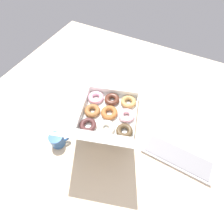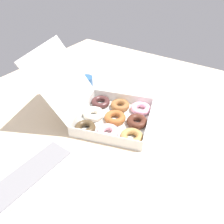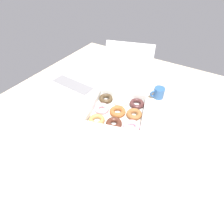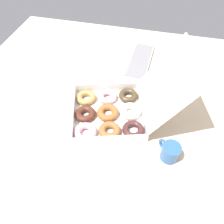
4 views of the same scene
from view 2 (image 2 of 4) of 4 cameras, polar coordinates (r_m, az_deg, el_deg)
The scene contains 4 objects.
ground_plane at distance 114.23cm, azimuth 0.65°, elevation -2.18°, with size 180.00×180.00×2.00cm, color beige.
donut_box at distance 110.73cm, azimuth -0.67°, elevation -0.46°, with size 49.16×62.04×35.11cm.
keyboard at distance 93.14cm, azimuth -21.05°, elevation -15.33°, with size 39.16×14.99×2.20cm.
coffee_mug at distance 137.05cm, azimuth -6.66°, elevation 7.51°, with size 9.60×9.68×8.26cm.
Camera 2 is at (-74.55, -47.73, 71.20)cm, focal length 35.00 mm.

